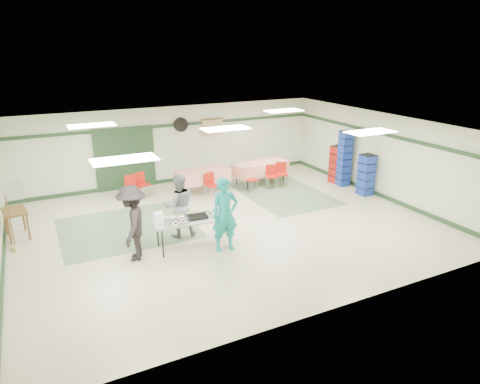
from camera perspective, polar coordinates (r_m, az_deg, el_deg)
name	(u,v)px	position (r m, az deg, el deg)	size (l,w,h in m)	color
floor	(227,225)	(11.84, -1.79, -4.39)	(11.00, 11.00, 0.00)	beige
ceiling	(226,128)	(11.05, -1.93, 8.56)	(11.00, 11.00, 0.00)	white
wall_back	(173,145)	(15.44, -8.91, 6.25)	(11.00, 11.00, 0.00)	beige
wall_front	(333,245)	(7.79, 12.26, -6.96)	(11.00, 11.00, 0.00)	beige
wall_right	(382,156)	(14.47, 18.41, 4.64)	(9.00, 9.00, 0.00)	beige
trim_back	(172,125)	(15.28, -9.01, 8.79)	(11.00, 0.06, 0.10)	#203B22
baseboard_back	(175,180)	(15.75, -8.64, 1.65)	(11.00, 0.06, 0.12)	#203B22
baseboard_left	(3,266)	(10.96, -29.05, -8.64)	(9.00, 0.06, 0.12)	#203B22
trim_right	(384,134)	(14.30, 18.61, 7.34)	(9.00, 0.06, 0.10)	#203B22
baseboard_right	(377,194)	(14.80, 17.81, -0.21)	(9.00, 0.06, 0.12)	#203B22
green_patch_a	(128,228)	(12.03, -14.75, -4.66)	(3.50, 3.00, 0.01)	#647F5D
green_patch_b	(284,194)	(14.33, 5.88, -0.24)	(2.50, 3.50, 0.01)	#647F5D
double_door_left	(111,160)	(14.96, -16.82, 4.06)	(0.90, 0.06, 2.10)	gray
double_door_right	(139,157)	(15.14, -13.29, 4.54)	(0.90, 0.06, 2.10)	gray
door_frame	(125,159)	(15.02, -15.05, 4.29)	(2.00, 0.03, 2.15)	#203B22
wall_fan	(181,125)	(15.34, -7.89, 8.89)	(0.50, 0.50, 0.10)	black
scroll_banner	(212,128)	(15.80, -3.70, 8.58)	(0.80, 0.02, 0.60)	tan
serving_table	(193,220)	(10.38, -6.25, -3.69)	(1.97, 0.95, 0.76)	#A6A6A1
sheet_tray_right	(215,214)	(10.55, -3.29, -2.89)	(0.53, 0.40, 0.02)	silver
sheet_tray_mid	(190,216)	(10.44, -6.66, -3.24)	(0.58, 0.44, 0.02)	silver
sheet_tray_left	(175,223)	(10.11, -8.62, -4.11)	(0.59, 0.45, 0.02)	silver
baking_pan	(197,217)	(10.33, -5.73, -3.29)	(0.47, 0.30, 0.08)	black
foam_box_stack	(158,218)	(10.16, -10.82, -3.43)	(0.22, 0.20, 0.25)	white
volunteer_teal	(225,215)	(10.12, -2.02, -3.05)	(0.66, 0.43, 1.81)	teal
volunteer_grey	(179,205)	(10.99, -8.14, -1.77)	(0.82, 0.64, 1.68)	gray
volunteer_dark	(133,223)	(9.99, -14.13, -4.04)	(1.15, 0.66, 1.78)	black
dining_table_a	(261,168)	(15.25, 2.75, 3.27)	(2.09, 1.19, 0.77)	red
dining_table_b	(203,176)	(14.34, -4.95, 2.20)	(1.78, 0.89, 0.77)	red
chair_a	(271,174)	(14.84, 4.18, 2.45)	(0.47, 0.47, 0.79)	#BB0E0F
chair_b	(250,177)	(14.46, 1.37, 2.03)	(0.41, 0.41, 0.79)	#BB0E0F
chair_c	(281,171)	(15.05, 5.55, 2.75)	(0.49, 0.49, 0.83)	#BB0E0F
chair_d	(211,182)	(13.87, -3.94, 1.30)	(0.45, 0.45, 0.81)	#BB0E0F
chair_loose_a	(141,182)	(14.25, -13.03, 1.32)	(0.48, 0.48, 0.80)	#BB0E0F
chair_loose_b	(132,185)	(13.99, -14.26, 0.91)	(0.42, 0.43, 0.81)	#BB0E0F
crate_stack_blue_a	(344,159)	(15.31, 13.74, 4.36)	(0.37, 0.37, 1.94)	#1A319D
crate_stack_red	(337,164)	(15.66, 12.79, 3.61)	(0.41, 0.41, 1.34)	maroon
crate_stack_blue_b	(366,175)	(14.57, 16.46, 2.21)	(0.42, 0.42, 1.37)	#1A319D
printer_table	(15,214)	(12.28, -27.84, -2.65)	(0.65, 0.90, 0.74)	brown
office_printer	(13,191)	(13.16, -28.05, 0.16)	(0.53, 0.46, 0.42)	#AAAAA6
broom	(10,222)	(11.55, -28.30, -3.56)	(0.03, 0.03, 1.39)	brown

